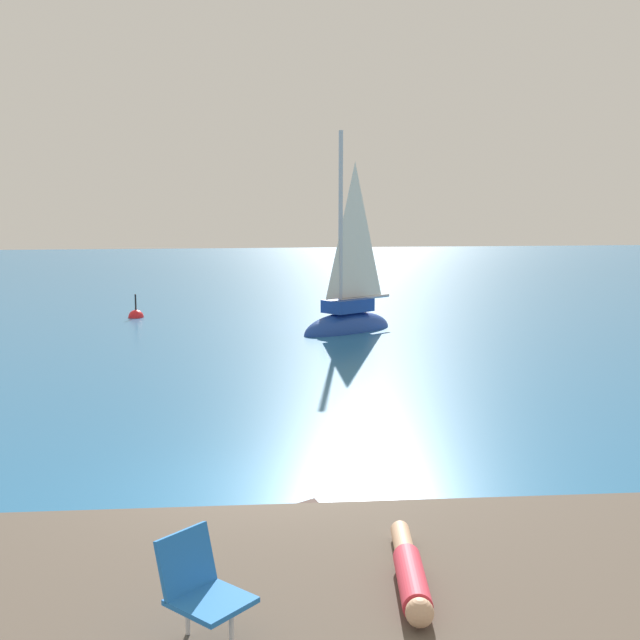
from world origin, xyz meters
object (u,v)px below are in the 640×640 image
(sailboat_near, at_px, (348,319))
(beach_chair, at_px, (200,584))
(person_sunbather, at_px, (410,574))
(marker_buoy, at_px, (136,317))

(sailboat_near, relative_size, beach_chair, 8.66)
(sailboat_near, xyz_separation_m, beach_chair, (-5.25, -18.27, 0.62))
(person_sunbather, bearing_deg, marker_buoy, 20.09)
(sailboat_near, xyz_separation_m, marker_buoy, (-6.89, 4.65, -0.37))
(person_sunbather, xyz_separation_m, beach_chair, (-1.76, -0.51, 0.33))
(person_sunbather, bearing_deg, beach_chair, 117.64)
(sailboat_near, relative_size, person_sunbather, 3.96)
(sailboat_near, relative_size, marker_buoy, 6.11)
(beach_chair, bearing_deg, sailboat_near, 123.81)
(person_sunbather, relative_size, marker_buoy, 1.54)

